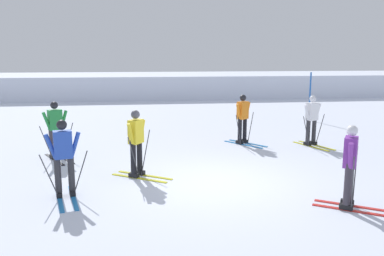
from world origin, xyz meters
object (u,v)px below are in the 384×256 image
at_px(skier_yellow, 136,141).
at_px(skier_purple, 350,164).
at_px(skier_white, 312,119).
at_px(trail_marker_pole, 310,97).
at_px(skier_green, 56,128).
at_px(skier_blue, 64,156).
at_px(skier_orange, 243,118).

xyz_separation_m(skier_yellow, skier_purple, (4.27, -2.65, 0.00)).
height_order(skier_white, trail_marker_pole, trail_marker_pole).
height_order(skier_green, trail_marker_pole, trail_marker_pole).
bearing_deg(trail_marker_pole, skier_blue, -136.02).
xyz_separation_m(skier_blue, skier_yellow, (1.53, 1.29, 0.00)).
distance_m(skier_yellow, skier_white, 6.48).
bearing_deg(skier_green, skier_yellow, -41.20).
bearing_deg(skier_white, skier_green, -175.00).
height_order(skier_white, skier_orange, same).
bearing_deg(skier_blue, skier_yellow, 40.07).
height_order(skier_orange, skier_green, same).
bearing_deg(skier_purple, skier_orange, 96.48).
relative_size(skier_yellow, trail_marker_pole, 0.76).
height_order(skier_white, skier_purple, same).
distance_m(skier_orange, skier_purple, 6.06).
height_order(skier_blue, skier_green, same).
bearing_deg(skier_purple, skier_yellow, 148.22).
distance_m(skier_yellow, skier_green, 3.19).
distance_m(skier_orange, trail_marker_pole, 6.15).
bearing_deg(trail_marker_pole, skier_green, -151.04).
height_order(skier_blue, skier_orange, same).
bearing_deg(skier_white, skier_yellow, -154.18).
relative_size(skier_purple, skier_green, 1.00).
bearing_deg(skier_yellow, skier_blue, -139.93).
height_order(skier_yellow, skier_white, same).
bearing_deg(skier_purple, skier_blue, 166.85).
xyz_separation_m(skier_purple, trail_marker_pole, (3.60, 10.43, 0.21)).
xyz_separation_m(skier_orange, skier_green, (-5.99, -1.28, -0.00)).
bearing_deg(skier_blue, skier_white, 29.17).
bearing_deg(trail_marker_pole, skier_orange, -134.20).
relative_size(skier_orange, trail_marker_pole, 0.76).
bearing_deg(skier_green, trail_marker_pole, 28.96).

